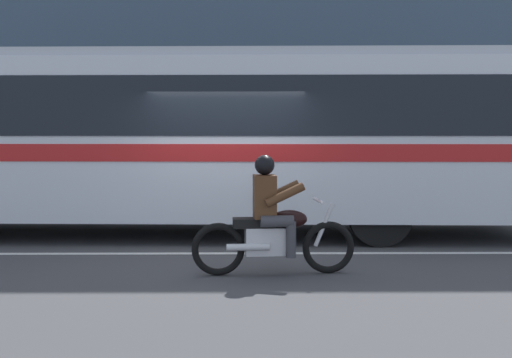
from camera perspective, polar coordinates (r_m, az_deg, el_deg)
ground_plane at (r=10.43m, az=-2.66°, el=-6.06°), size 60.00×60.00×0.00m
sidewalk_curb at (r=15.46m, az=-1.96°, el=-2.42°), size 28.00×3.80×0.15m
lane_center_stripe at (r=9.84m, az=-2.79°, el=-6.65°), size 26.60×0.14×0.01m
transit_bus at (r=11.55m, az=-8.02°, el=4.30°), size 13.22×3.02×3.22m
motorcycle_with_rider at (r=8.30m, az=1.50°, el=-4.11°), size 2.14×0.64×1.56m
fire_hydrant at (r=14.08m, az=-6.39°, el=-1.28°), size 0.22×0.30×0.75m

